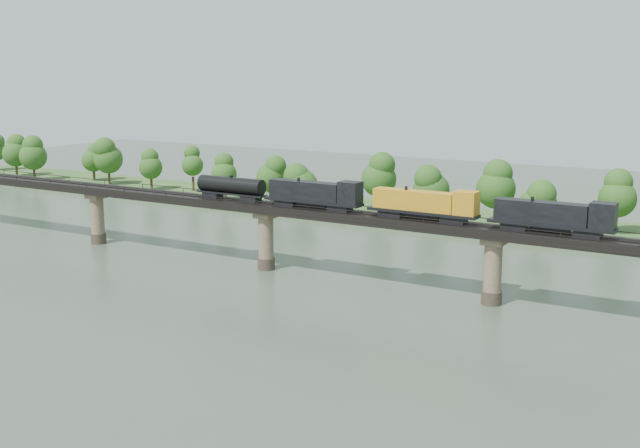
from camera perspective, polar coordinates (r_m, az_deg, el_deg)
The scene contains 6 objects.
ground at distance 115.59m, azimuth -12.36°, elevation -6.34°, with size 400.00×400.00×0.00m, color #364536.
far_bank at distance 184.66m, azimuth 5.89°, elevation 0.68°, with size 300.00×24.00×1.60m, color #2F5120.
bridge at distance 136.77m, azimuth -3.87°, elevation -1.01°, with size 236.00×30.00×11.50m.
bridge_superstructure at distance 135.57m, azimuth -3.90°, elevation 1.61°, with size 220.00×4.90×0.75m.
far_treeline at distance 183.00m, azimuth 3.02°, elevation 3.17°, with size 289.06×17.54×13.60m.
freight_train at distance 123.99m, azimuth 4.64°, elevation 1.65°, with size 70.75×2.76×4.87m.
Camera 1 is at (76.27, -79.80, 34.28)m, focal length 45.00 mm.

